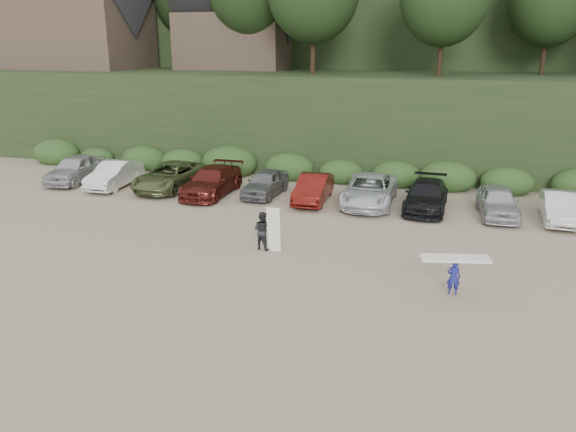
% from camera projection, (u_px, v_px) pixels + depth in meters
% --- Properties ---
extents(ground, '(120.00, 120.00, 0.00)m').
position_uv_depth(ground, '(316.00, 280.00, 19.74)').
color(ground, tan).
rests_on(ground, ground).
extents(hillside_backdrop, '(90.00, 41.50, 28.00)m').
position_uv_depth(hillside_backdrop, '(409.00, 3.00, 49.40)').
color(hillside_backdrop, black).
rests_on(hillside_backdrop, ground).
extents(parked_cars, '(40.19, 5.84, 1.60)m').
position_uv_depth(parked_cars, '(392.00, 192.00, 28.31)').
color(parked_cars, '#B1B1B6').
rests_on(parked_cars, ground).
extents(child_surfer, '(2.29, 1.08, 1.32)m').
position_uv_depth(child_surfer, '(454.00, 269.00, 18.36)').
color(child_surfer, navy).
rests_on(child_surfer, ground).
extents(adult_surfer, '(1.25, 0.78, 1.85)m').
position_uv_depth(adult_surfer, '(263.00, 230.00, 22.45)').
color(adult_surfer, black).
rests_on(adult_surfer, ground).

